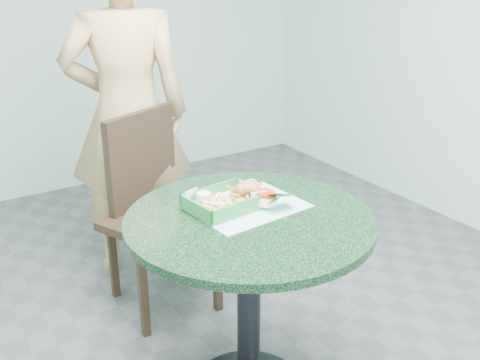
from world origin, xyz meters
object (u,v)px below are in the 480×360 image
diner_person (126,90)px  cafe_table (249,264)px  dining_chair (153,198)px  food_basket (225,209)px  sauce_ramekin (204,200)px  crab_sandwich (249,197)px

diner_person → cafe_table: bearing=107.7°
dining_chair → food_basket: (-0.03, -0.73, 0.23)m
dining_chair → sauce_ramekin: (-0.09, -0.69, 0.27)m
dining_chair → diner_person: size_ratio=0.47×
cafe_table → crab_sandwich: 0.24m
dining_chair → diner_person: (0.03, 0.32, 0.46)m
diner_person → crab_sandwich: bearing=110.4°
dining_chair → sauce_ramekin: bearing=-122.0°
diner_person → dining_chair: bearing=104.1°
diner_person → food_basket: (-0.06, -1.05, -0.23)m
food_basket → crab_sandwich: (0.09, -0.02, 0.03)m
dining_chair → diner_person: bearing=61.0°
cafe_table → diner_person: (0.02, 1.16, 0.41)m
diner_person → sauce_ramekin: bearing=102.0°
cafe_table → diner_person: 1.23m
food_basket → dining_chair: bearing=87.7°
cafe_table → sauce_ramekin: (-0.10, 0.15, 0.22)m
cafe_table → food_basket: bearing=108.3°
cafe_table → food_basket: food_basket is taller
dining_chair → sauce_ramekin: 0.74m
dining_chair → food_basket: 0.77m
dining_chair → diner_person: 0.56m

